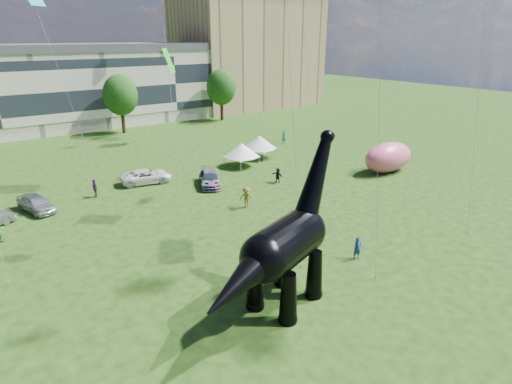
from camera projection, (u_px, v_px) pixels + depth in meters
ground at (333, 328)px, 22.32m from camera, size 220.00×220.00×0.00m
apartment_block at (247, 52)px, 89.95m from camera, size 28.00×18.00×22.00m
tree_mid_right at (120, 92)px, 64.81m from camera, size 5.20×5.20×9.44m
tree_far_right at (221, 84)px, 74.74m from camera, size 5.20×5.20×9.44m
dinosaur_sculpture at (281, 249)px, 22.89m from camera, size 11.58×5.43×9.58m
car_silver at (36, 203)px, 36.83m from camera, size 2.89×4.71×1.50m
car_white at (146, 176)px, 43.93m from camera, size 5.49×3.36×1.42m
car_dark at (210, 179)px, 43.26m from camera, size 3.81×5.23×1.41m
gazebo_near at (259, 142)px, 52.63m from camera, size 5.31×5.31×2.81m
gazebo_far at (242, 150)px, 49.20m from camera, size 4.42×4.42×2.73m
inflatable_pink at (388, 157)px, 47.34m from camera, size 6.69×3.46×3.31m
visitors at (179, 223)px, 32.67m from camera, size 54.99×41.73×1.89m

